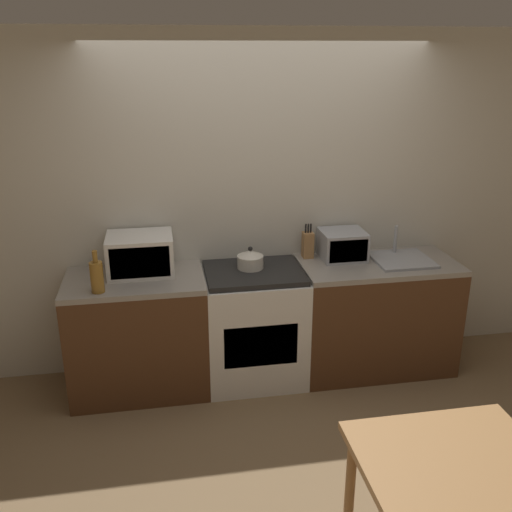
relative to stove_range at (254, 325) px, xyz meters
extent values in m
plane|color=brown|center=(0.11, -0.82, -0.45)|extent=(16.00, 16.00, 0.00)
cube|color=beige|center=(0.11, 0.34, 0.85)|extent=(10.00, 0.06, 2.60)
cube|color=#4C2D19|center=(-0.87, 0.00, -0.02)|extent=(1.00, 0.62, 0.86)
cube|color=gray|center=(-0.87, 0.00, 0.43)|extent=(1.00, 0.62, 0.04)
cube|color=#4C2D19|center=(0.98, 0.00, -0.02)|extent=(1.21, 0.62, 0.86)
cube|color=gray|center=(0.98, 0.00, 0.43)|extent=(1.21, 0.62, 0.04)
cube|color=silver|center=(0.00, 0.00, -0.02)|extent=(0.75, 0.62, 0.86)
cube|color=black|center=(0.00, 0.00, 0.43)|extent=(0.72, 0.57, 0.04)
cube|color=black|center=(0.00, -0.30, -0.02)|extent=(0.54, 0.02, 0.32)
cylinder|color=beige|center=(-0.02, 0.06, 0.50)|extent=(0.20, 0.20, 0.10)
cone|color=beige|center=(-0.02, 0.06, 0.57)|extent=(0.19, 0.19, 0.04)
sphere|color=black|center=(-0.02, 0.06, 0.60)|extent=(0.04, 0.04, 0.04)
cube|color=silver|center=(-0.82, 0.11, 0.60)|extent=(0.47, 0.37, 0.29)
cube|color=black|center=(-0.82, -0.07, 0.60)|extent=(0.42, 0.01, 0.23)
cylinder|color=olive|center=(-1.10, -0.21, 0.56)|extent=(0.09, 0.09, 0.21)
cylinder|color=olive|center=(-1.10, -0.21, 0.71)|extent=(0.03, 0.03, 0.08)
cube|color=#9E7042|center=(0.46, 0.21, 0.55)|extent=(0.08, 0.09, 0.20)
cylinder|color=black|center=(0.44, 0.21, 0.69)|extent=(0.01, 0.01, 0.07)
cylinder|color=black|center=(0.46, 0.21, 0.69)|extent=(0.01, 0.01, 0.07)
cylinder|color=black|center=(0.48, 0.21, 0.69)|extent=(0.01, 0.01, 0.07)
cube|color=#999BA0|center=(0.72, 0.14, 0.56)|extent=(0.34, 0.30, 0.22)
cube|color=black|center=(0.72, -0.01, 0.56)|extent=(0.30, 0.01, 0.18)
cube|color=#999BA0|center=(1.16, 0.00, 0.46)|extent=(0.44, 0.42, 0.02)
cylinder|color=#999BA0|center=(1.16, 0.15, 0.58)|extent=(0.03, 0.03, 0.22)
cube|color=#9E7042|center=(0.55, -2.01, 0.28)|extent=(0.85, 0.71, 0.04)
cylinder|color=#9E7042|center=(0.19, -1.72, -0.09)|extent=(0.05, 0.05, 0.71)
cylinder|color=#9E7042|center=(0.92, -1.72, -0.09)|extent=(0.05, 0.05, 0.71)
camera|label=1|loc=(-0.66, -3.87, 2.01)|focal=40.00mm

